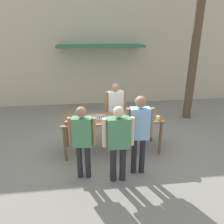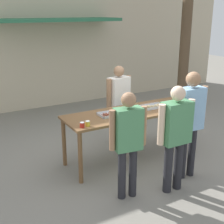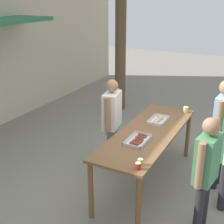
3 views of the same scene
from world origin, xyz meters
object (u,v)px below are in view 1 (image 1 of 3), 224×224
Objects in this scene: food_tray_buns at (130,116)px; utility_pole at (197,32)px; person_customer_with_cup at (139,129)px; person_customer_holding_hotdog at (82,137)px; beer_cup at (158,118)px; condiment_jar_mustard at (66,123)px; person_server_behind_table at (115,106)px; person_customer_waiting_in_line at (118,139)px; food_tray_sausages at (96,118)px; condiment_jar_ketchup at (71,123)px.

food_tray_buns is 0.08× the size of utility_pole.
person_customer_with_cup is at bearing -130.29° from utility_pole.
beer_cup is at bearing -149.57° from person_customer_holding_hotdog.
condiment_jar_mustard is 0.05× the size of person_server_behind_table.
food_tray_buns is 1.58m from condiment_jar_mustard.
person_customer_waiting_in_line is at bearing 28.06° from person_customer_with_cup.
person_server_behind_table is 0.92× the size of person_customer_with_cup.
person_customer_with_cup is at bearing -155.79° from person_customer_waiting_in_line.
person_server_behind_table reaches higher than food_tray_sausages.
person_customer_holding_hotdog is (0.36, -0.74, -0.01)m from condiment_jar_mustard.
beer_cup is at bearing -59.65° from person_server_behind_table.
person_customer_with_cup is at bearing -170.88° from person_customer_holding_hotdog.
utility_pole reaches higher than condiment_jar_mustard.
condiment_jar_ketchup is 0.05× the size of person_customer_holding_hotdog.
food_tray_buns is at bearing -111.34° from person_customer_waiting_in_line.
utility_pole is at bearing -132.95° from person_customer_holding_hotdog.
person_customer_with_cup reaches higher than condiment_jar_ketchup.
condiment_jar_mustard is at bearing -40.54° from person_customer_waiting_in_line.
food_tray_buns is at bearing -86.72° from person_customer_with_cup.
beer_cup is at bearing -0.07° from condiment_jar_ketchup.
food_tray_sausages is 4.33m from utility_pole.
utility_pole is at bearing 12.42° from person_server_behind_table.
person_server_behind_table is 1.01× the size of person_customer_holding_hotdog.
person_customer_holding_hotdog is at bearing -107.97° from food_tray_sausages.
person_customer_holding_hotdog reaches higher than food_tray_buns.
food_tray_sausages is 5.44× the size of condiment_jar_ketchup.
person_customer_waiting_in_line is (-0.21, -1.95, 0.02)m from person_server_behind_table.
condiment_jar_mustard is 0.05× the size of person_customer_waiting_in_line.
food_tray_sausages is at bearing 179.99° from food_tray_buns.
condiment_jar_ketchup is 1.61m from person_customer_with_cup.
beer_cup is at bearing 0.24° from condiment_jar_mustard.
condiment_jar_ketchup reaches higher than food_tray_buns.
condiment_jar_mustard is 1.41m from person_customer_waiting_in_line.
food_tray_sausages is at bearing -99.95° from person_customer_holding_hotdog.
utility_pole is at bearing 37.94° from food_tray_buns.
person_customer_with_cup is (-0.02, -1.02, 0.12)m from food_tray_buns.
person_customer_with_cup is at bearing -90.98° from food_tray_buns.
utility_pole reaches higher than food_tray_sausages.
food_tray_sausages is 0.08× the size of utility_pole.
person_customer_holding_hotdog is at bearing -128.46° from person_server_behind_table.
food_tray_buns is at bearing -130.77° from person_customer_holding_hotdog.
person_customer_holding_hotdog reaches higher than condiment_jar_mustard.
condiment_jar_mustard is 5.01m from utility_pole.
person_server_behind_table is at bearing -109.16° from person_customer_holding_hotdog.
person_customer_waiting_in_line is at bearing -40.96° from condiment_jar_mustard.
food_tray_sausages is 1.28m from person_customer_waiting_in_line.
person_server_behind_table is (-0.28, 0.72, 0.02)m from food_tray_buns.
person_customer_with_cup is at bearing -26.83° from condiment_jar_ketchup.
person_customer_with_cup is 0.52m from person_customer_waiting_in_line.
food_tray_sausages is at bearing 25.76° from condiment_jar_ketchup.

